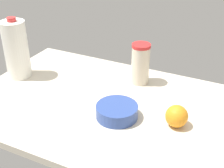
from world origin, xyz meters
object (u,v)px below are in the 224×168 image
(tumbler_cup, at_px, (140,64))
(orange_loose, at_px, (177,116))
(milk_jug, at_px, (16,49))
(mixing_bowl, at_px, (117,111))

(tumbler_cup, height_order, orange_loose, tumbler_cup)
(milk_jug, relative_size, mixing_bowl, 1.78)
(mixing_bowl, distance_m, tumbler_cup, 0.31)
(milk_jug, relative_size, orange_loose, 3.44)
(mixing_bowl, bearing_deg, milk_jug, -10.58)
(milk_jug, relative_size, tumbler_cup, 1.52)
(tumbler_cup, relative_size, orange_loose, 2.26)
(mixing_bowl, height_order, orange_loose, orange_loose)
(milk_jug, bearing_deg, orange_loose, 175.66)
(mixing_bowl, bearing_deg, tumbler_cup, -85.53)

